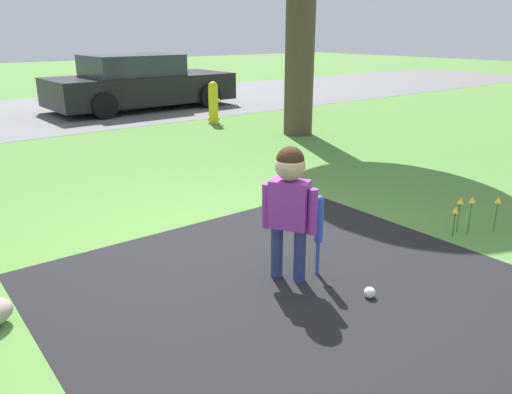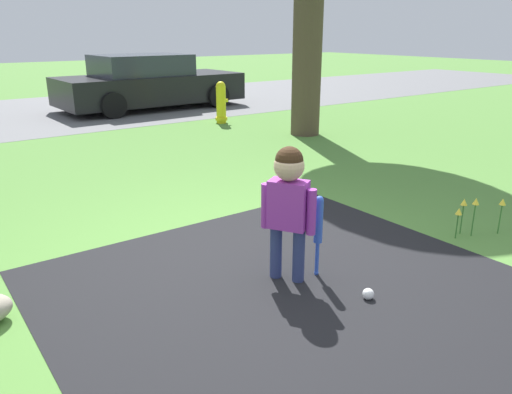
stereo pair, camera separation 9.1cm
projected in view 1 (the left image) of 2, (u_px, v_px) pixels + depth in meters
ground_plane at (238, 265)px, 4.04m from camera, size 60.00×60.00×0.00m
child at (289, 195)px, 3.62m from camera, size 0.28×0.37×1.04m
baseball_bat at (319, 224)px, 3.77m from camera, size 0.07×0.07×0.65m
sports_ball at (370, 293)px, 3.54m from camera, size 0.08×0.08×0.08m
fire_hydrant at (213, 103)px, 10.12m from camera, size 0.28×0.25×0.84m
parked_car at (140, 84)px, 11.97m from camera, size 4.39×2.09×1.27m
flower_bed at (472, 205)px, 4.59m from camera, size 0.48×0.27×0.37m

